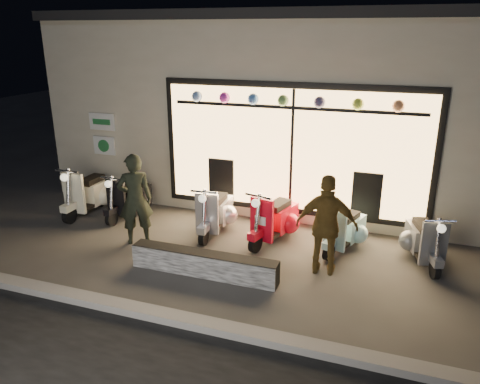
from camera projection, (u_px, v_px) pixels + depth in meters
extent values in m
plane|color=#383533|center=(219.00, 257.00, 8.26)|extent=(40.00, 40.00, 0.00)
cube|color=slate|center=(165.00, 316.00, 6.46)|extent=(40.00, 0.25, 0.12)
cube|color=beige|center=(290.00, 104.00, 12.06)|extent=(10.00, 6.00, 4.00)
cube|color=black|center=(293.00, 17.00, 11.37)|extent=(10.20, 6.20, 0.20)
cube|color=black|center=(293.00, 150.00, 9.26)|extent=(5.45, 0.06, 2.65)
cube|color=#FFBF6B|center=(292.00, 151.00, 9.23)|extent=(5.20, 0.04, 2.40)
cube|color=black|center=(293.00, 108.00, 8.91)|extent=(4.90, 0.06, 0.06)
cube|color=white|center=(102.00, 122.00, 10.53)|extent=(0.65, 0.04, 0.38)
cube|color=white|center=(104.00, 146.00, 10.71)|extent=(0.55, 0.04, 0.42)
cube|color=black|center=(204.00, 264.00, 7.61)|extent=(2.48, 0.28, 0.40)
cylinder|color=black|center=(204.00, 237.00, 8.69)|extent=(0.12, 0.34, 0.33)
cylinder|color=black|center=(220.00, 218.00, 9.57)|extent=(0.13, 0.34, 0.33)
cube|color=silver|center=(207.00, 214.00, 8.75)|extent=(0.45, 0.09, 0.80)
cube|color=silver|center=(219.00, 210.00, 9.42)|extent=(0.45, 0.70, 0.45)
cube|color=black|center=(217.00, 199.00, 9.24)|extent=(0.30, 0.56, 0.12)
sphere|color=#FFF2CC|center=(202.00, 199.00, 8.43)|extent=(0.15, 0.15, 0.15)
cylinder|color=black|center=(255.00, 243.00, 8.40)|extent=(0.18, 0.35, 0.34)
cylinder|color=black|center=(283.00, 225.00, 9.18)|extent=(0.20, 0.36, 0.34)
cube|color=red|center=(262.00, 220.00, 8.44)|extent=(0.46, 0.19, 0.82)
cube|color=red|center=(280.00, 217.00, 9.04)|extent=(0.58, 0.78, 0.46)
cube|color=black|center=(278.00, 205.00, 8.87)|extent=(0.41, 0.61, 0.12)
sphere|color=#FFF2CC|center=(255.00, 203.00, 8.14)|extent=(0.18, 0.18, 0.15)
cylinder|color=black|center=(112.00, 218.00, 9.56)|extent=(0.12, 0.33, 0.32)
cylinder|color=black|center=(139.00, 203.00, 10.38)|extent=(0.14, 0.33, 0.32)
cube|color=black|center=(116.00, 198.00, 9.61)|extent=(0.44, 0.10, 0.78)
cube|color=black|center=(136.00, 196.00, 10.23)|extent=(0.44, 0.69, 0.44)
cube|color=black|center=(132.00, 186.00, 10.06)|extent=(0.30, 0.55, 0.11)
sphere|color=#FFF2CC|center=(108.00, 184.00, 9.31)|extent=(0.15, 0.15, 0.14)
cylinder|color=black|center=(69.00, 215.00, 9.66)|extent=(0.11, 0.36, 0.36)
cylinder|color=black|center=(100.00, 199.00, 10.60)|extent=(0.13, 0.36, 0.36)
cube|color=beige|center=(74.00, 193.00, 9.73)|extent=(0.48, 0.08, 0.86)
cube|color=beige|center=(96.00, 191.00, 10.44)|extent=(0.45, 0.74, 0.48)
cube|color=black|center=(92.00, 180.00, 10.25)|extent=(0.30, 0.59, 0.13)
sphere|color=#FFF2CC|center=(64.00, 177.00, 9.39)|extent=(0.16, 0.16, 0.16)
cylinder|color=black|center=(329.00, 252.00, 8.12)|extent=(0.18, 0.32, 0.30)
cylinder|color=black|center=(351.00, 235.00, 8.78)|extent=(0.20, 0.32, 0.30)
cube|color=#9AD1DB|center=(335.00, 230.00, 8.14)|extent=(0.41, 0.19, 0.73)
cube|color=#9AD1DB|center=(349.00, 228.00, 8.65)|extent=(0.55, 0.71, 0.41)
cube|color=black|center=(348.00, 217.00, 8.51)|extent=(0.39, 0.55, 0.11)
sphere|color=#FFF2CC|center=(331.00, 215.00, 7.88)|extent=(0.17, 0.17, 0.13)
cylinder|color=black|center=(435.00, 270.00, 7.51)|extent=(0.18, 0.33, 0.31)
cylinder|color=black|center=(418.00, 245.00, 8.38)|extent=(0.19, 0.33, 0.31)
cube|color=slate|center=(434.00, 244.00, 7.58)|extent=(0.43, 0.18, 0.76)
cube|color=slate|center=(420.00, 237.00, 8.23)|extent=(0.55, 0.73, 0.43)
cube|color=black|center=(424.00, 226.00, 8.06)|extent=(0.39, 0.57, 0.11)
sphere|color=#FFF2CC|center=(441.00, 229.00, 7.27)|extent=(0.17, 0.17, 0.14)
imported|color=black|center=(135.00, 199.00, 8.58)|extent=(0.75, 0.70, 1.72)
imported|color=brown|center=(327.00, 225.00, 7.48)|extent=(1.01, 0.48, 1.68)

